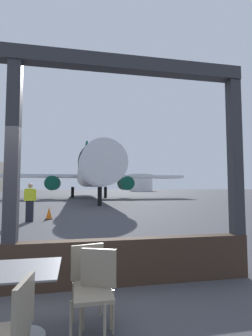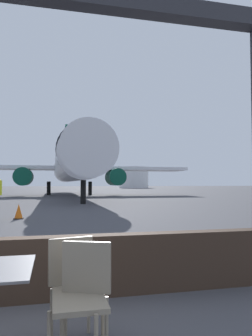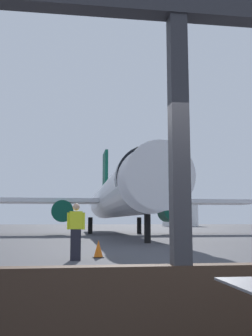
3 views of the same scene
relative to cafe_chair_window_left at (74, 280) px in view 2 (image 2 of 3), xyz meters
The scene contains 6 objects.
ground_plane 41.08m from the cafe_chair_window_left, 91.59° to the left, with size 220.00×220.00×0.00m, color #424247.
cafe_chair_window_left is the anchor object (origin of this frame).
cafe_chair_aisle_left 0.32m from the cafe_chair_window_left, 81.31° to the right, with size 0.50×0.50×0.89m.
airplane 31.99m from the cafe_chair_window_left, 86.75° to the left, with size 27.10×34.43×10.17m.
traffic_cone 10.09m from the cafe_chair_window_left, 98.20° to the left, with size 0.36×0.36×0.57m.
fuel_storage_tank 92.89m from the cafe_chair_window_left, 75.15° to the left, with size 8.75×8.75×6.28m, color white.
Camera 2 is at (0.95, -3.88, 1.36)m, focal length 33.84 mm.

